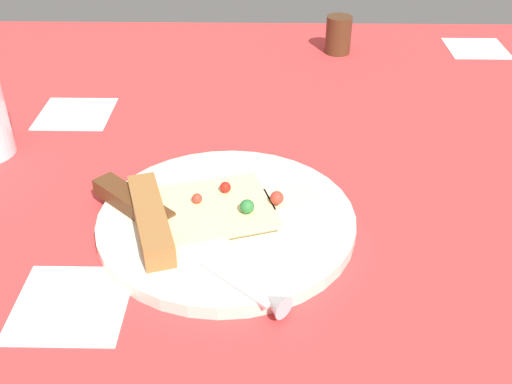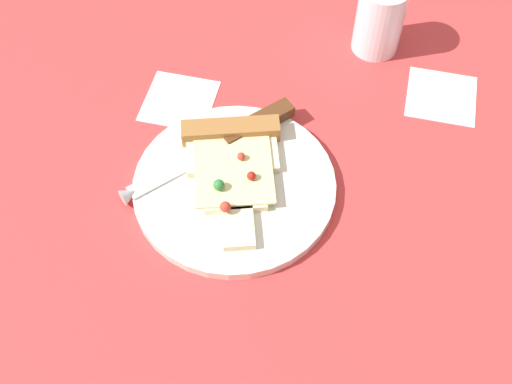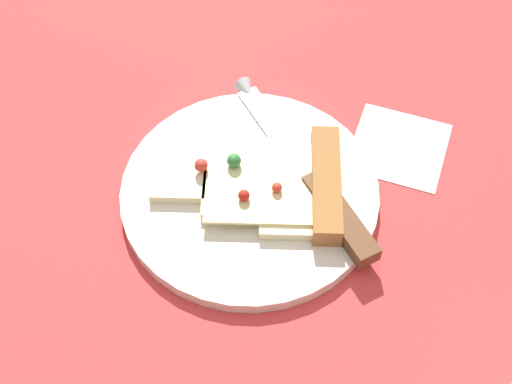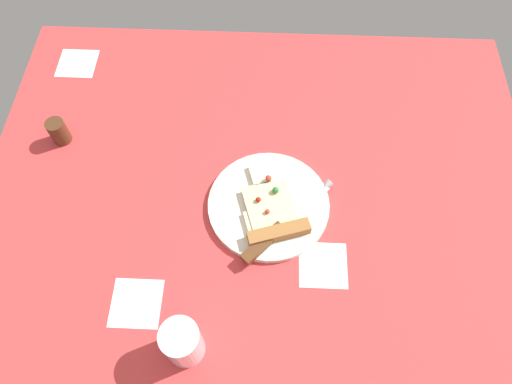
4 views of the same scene
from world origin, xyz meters
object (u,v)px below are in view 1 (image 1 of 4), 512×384
at_px(pepper_shaker, 338,35).
at_px(pizza_slice, 199,213).
at_px(knife, 164,225).
at_px(plate, 227,221).

bearing_deg(pepper_shaker, pizza_slice, -110.33).
bearing_deg(knife, pepper_shaker, -160.17).
bearing_deg(pizza_slice, knife, -80.39).
distance_m(pizza_slice, knife, 0.03).
bearing_deg(pepper_shaker, knife, -112.91).
xyz_separation_m(plate, pizza_slice, (-0.02, -0.01, 0.01)).
xyz_separation_m(plate, pepper_shaker, (0.15, 0.45, 0.02)).
bearing_deg(pizza_slice, plate, 90.31).
distance_m(plate, pepper_shaker, 0.47).
bearing_deg(plate, knife, -156.88).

